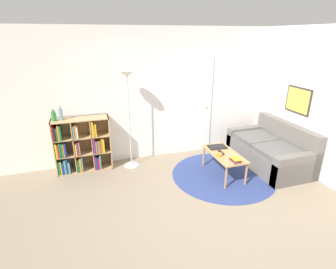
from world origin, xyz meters
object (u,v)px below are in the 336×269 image
Objects in this scene: floor_lamp at (128,93)px; coffee_table at (224,156)px; bottle_left at (54,116)px; bowl at (219,155)px; bottle_middle at (61,114)px; laptop at (217,147)px; couch at (271,151)px; bookshelf at (80,146)px.

coffee_table is (1.55, -0.87, -1.07)m from floor_lamp.
bowl is at bearing -21.70° from bottle_left.
bottle_middle is at bearing 157.19° from bowl.
floor_lamp is 1.94m from laptop.
couch is at bearing -12.79° from bottle_left.
laptop is (-1.11, 0.18, 0.17)m from couch.
bowl is (2.32, -1.09, -0.03)m from bookshelf.
coffee_table is 3.60× the size of bottle_middle.
bottle_middle is (-0.25, -0.01, 0.65)m from bookshelf.
bottle_left is 0.12m from bottle_middle.
floor_lamp reaches higher than coffee_table.
couch is (2.66, -0.77, -1.18)m from floor_lamp.
bottle_left is (-1.30, 0.12, -0.34)m from floor_lamp.
floor_lamp is 2.07m from coffee_table.
bookshelf is 2.67m from coffee_table.
bottle_left is (-2.69, 1.07, 0.65)m from bowl.
laptop is 1.34× the size of bottle_middle.
bookshelf is 1.08× the size of coffee_table.
bowl is at bearing -113.03° from laptop.
bookshelf is 2.58m from laptop.
floor_lamp is at bearing -5.43° from bottle_left.
coffee_table is 0.29m from laptop.
floor_lamp is at bearing 159.04° from laptop.
bowl is (-0.15, -0.07, 0.08)m from coffee_table.
floor_lamp is 7.01× the size of bottle_middle.
bowl is (-0.15, -0.36, 0.02)m from laptop.
coffee_table is (-1.11, -0.10, 0.11)m from couch.
bottle_left is (-3.96, 0.90, 0.83)m from couch.
floor_lamp reaches higher than bottle_left.
bookshelf is 3.88× the size of bottle_middle.
couch is 1.14m from laptop.
bookshelf is 0.73m from bottle_left.
couch is 1.29m from bowl.
bookshelf is 4.90× the size of bottle_left.
couch reaches higher than bowl.
coffee_table is 2.69× the size of laptop.
bookshelf is at bearing 1.17° from bottle_middle.
bowl is at bearing -34.19° from floor_lamp.
laptop is (2.47, -0.73, -0.04)m from bookshelf.
bookshelf reaches higher than bowl.
floor_lamp is 16.67× the size of bowl.
bookshelf is 9.22× the size of bowl.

